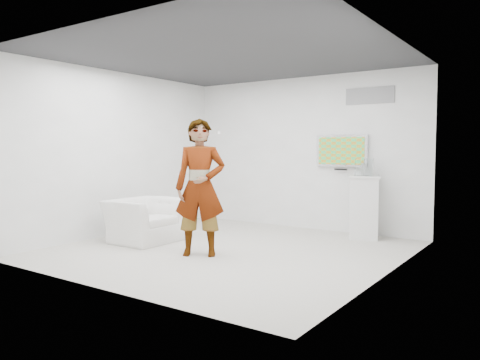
{
  "coord_description": "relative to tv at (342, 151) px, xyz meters",
  "views": [
    {
      "loc": [
        4.28,
        -5.89,
        1.6
      ],
      "look_at": [
        -0.21,
        0.6,
        1.06
      ],
      "focal_mm": 35.0,
      "sensor_mm": 36.0,
      "label": 1
    }
  ],
  "objects": [
    {
      "name": "room",
      "position": [
        -0.85,
        -2.45,
        -0.05
      ],
      "size": [
        5.01,
        5.01,
        3.0
      ],
      "color": "#AFABA1",
      "rests_on": "ground"
    },
    {
      "name": "tv",
      "position": [
        0.0,
        0.0,
        0.0
      ],
      "size": [
        1.0,
        0.08,
        0.6
      ],
      "primitive_type": "cube",
      "color": "silver",
      "rests_on": "room"
    },
    {
      "name": "logo_decal",
      "position": [
        0.5,
        0.04,
        1.0
      ],
      "size": [
        0.9,
        0.02,
        0.3
      ],
      "primitive_type": "cube",
      "color": "gray",
      "rests_on": "room"
    },
    {
      "name": "person",
      "position": [
        -0.98,
        -2.99,
        -0.53
      ],
      "size": [
        0.89,
        0.8,
        2.03
      ],
      "primitive_type": "imported",
      "rotation": [
        0.0,
        0.0,
        0.55
      ],
      "color": "silver",
      "rests_on": "room"
    },
    {
      "name": "armchair",
      "position": [
        -2.45,
        -2.74,
        -1.18
      ],
      "size": [
        1.0,
        1.14,
        0.73
      ],
      "primitive_type": "imported",
      "rotation": [
        0.0,
        0.0,
        1.58
      ],
      "color": "silver",
      "rests_on": "room"
    },
    {
      "name": "pedestal",
      "position": [
        0.56,
        -0.35,
        -0.99
      ],
      "size": [
        0.7,
        0.7,
        1.12
      ],
      "primitive_type": "cube",
      "rotation": [
        0.0,
        0.0,
        0.36
      ],
      "color": "silver",
      "rests_on": "room"
    },
    {
      "name": "floor_uplight",
      "position": [
        0.38,
        -0.1,
        -1.42
      ],
      "size": [
        0.21,
        0.21,
        0.25
      ],
      "primitive_type": "cylinder",
      "rotation": [
        0.0,
        0.0,
        -0.35
      ],
      "color": "silver",
      "rests_on": "room"
    },
    {
      "name": "vitrine",
      "position": [
        0.56,
        -0.35,
        -0.28
      ],
      "size": [
        0.37,
        0.37,
        0.3
      ],
      "primitive_type": "cube",
      "rotation": [
        0.0,
        0.0,
        0.25
      ],
      "color": "silver",
      "rests_on": "pedestal"
    },
    {
      "name": "console",
      "position": [
        0.56,
        -0.35,
        -0.33
      ],
      "size": [
        0.13,
        0.16,
        0.22
      ],
      "primitive_type": "cube",
      "rotation": [
        0.0,
        0.0,
        0.61
      ],
      "color": "silver",
      "rests_on": "pedestal"
    },
    {
      "name": "wii_remote",
      "position": [
        -0.85,
        -2.74,
        0.28
      ],
      "size": [
        0.14,
        0.13,
        0.04
      ],
      "primitive_type": "cube",
      "rotation": [
        0.0,
        0.0,
        0.87
      ],
      "color": "silver",
      "rests_on": "person"
    }
  ]
}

